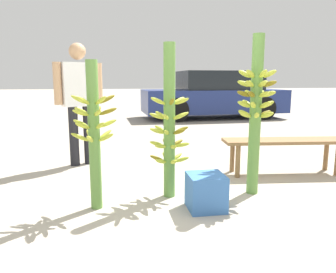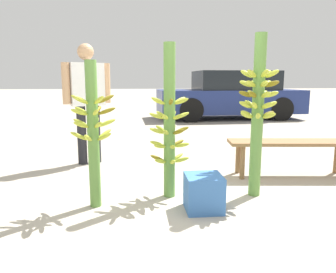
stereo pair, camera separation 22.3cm
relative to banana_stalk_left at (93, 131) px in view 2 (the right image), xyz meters
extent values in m
plane|color=#A89E8C|center=(0.79, -0.20, -0.73)|extent=(80.00, 80.00, 0.00)
cylinder|color=#5B8C3D|center=(0.00, 0.00, -0.04)|extent=(0.11, 0.11, 1.38)
ellipsoid|color=#736414|center=(0.12, 0.04, 0.30)|extent=(0.18, 0.09, 0.10)
ellipsoid|color=#ADB733|center=(0.00, 0.13, 0.30)|extent=(0.04, 0.17, 0.10)
ellipsoid|color=#ADB733|center=(-0.12, 0.04, 0.30)|extent=(0.18, 0.09, 0.10)
ellipsoid|color=#ADB733|center=(-0.08, -0.10, 0.30)|extent=(0.13, 0.16, 0.10)
ellipsoid|color=#ADB733|center=(0.08, -0.10, 0.30)|extent=(0.13, 0.16, 0.10)
ellipsoid|color=#ADB733|center=(-0.11, 0.07, 0.19)|extent=(0.17, 0.13, 0.09)
ellipsoid|color=#ADB733|center=(-0.10, -0.08, 0.19)|extent=(0.16, 0.14, 0.09)
ellipsoid|color=#ADB733|center=(0.05, -0.12, 0.19)|extent=(0.10, 0.18, 0.09)
ellipsoid|color=#736414|center=(0.13, 0.01, 0.19)|extent=(0.18, 0.04, 0.09)
ellipsoid|color=#736414|center=(0.04, 0.13, 0.19)|extent=(0.08, 0.18, 0.09)
ellipsoid|color=#ADB733|center=(-0.12, 0.06, 0.07)|extent=(0.17, 0.11, 0.10)
ellipsoid|color=#ADB733|center=(-0.09, -0.09, 0.07)|extent=(0.15, 0.15, 0.10)
ellipsoid|color=#ADB733|center=(0.06, -0.11, 0.07)|extent=(0.12, 0.17, 0.10)
ellipsoid|color=#ADB733|center=(0.13, 0.02, 0.07)|extent=(0.18, 0.07, 0.10)
ellipsoid|color=#ADB733|center=(0.02, 0.13, 0.07)|extent=(0.06, 0.18, 0.10)
ellipsoid|color=#ADB733|center=(0.10, 0.08, -0.04)|extent=(0.15, 0.14, 0.11)
ellipsoid|color=#ADB733|center=(-0.05, 0.12, -0.04)|extent=(0.10, 0.17, 0.11)
ellipsoid|color=#ADB733|center=(-0.13, -0.01, -0.04)|extent=(0.17, 0.05, 0.11)
ellipsoid|color=#ADB733|center=(-0.03, -0.12, -0.04)|extent=(0.08, 0.18, 0.11)
ellipsoid|color=#ADB733|center=(0.11, -0.07, -0.04)|extent=(0.17, 0.12, 0.11)
cylinder|color=#5B8C3D|center=(0.74, 0.20, 0.05)|extent=(0.12, 0.12, 1.57)
ellipsoid|color=#736414|center=(0.74, 0.07, 0.27)|extent=(0.04, 0.16, 0.09)
ellipsoid|color=#ADB733|center=(0.85, 0.14, 0.27)|extent=(0.16, 0.11, 0.09)
ellipsoid|color=#ADB733|center=(0.85, 0.27, 0.27)|extent=(0.16, 0.12, 0.09)
ellipsoid|color=#ADB733|center=(0.73, 0.33, 0.27)|extent=(0.04, 0.16, 0.09)
ellipsoid|color=#ADB733|center=(0.62, 0.26, 0.27)|extent=(0.16, 0.11, 0.09)
ellipsoid|color=#ADB733|center=(0.63, 0.14, 0.27)|extent=(0.16, 0.12, 0.09)
ellipsoid|color=#ADB733|center=(0.79, 0.32, 0.12)|extent=(0.10, 0.16, 0.09)
ellipsoid|color=#ADB733|center=(0.66, 0.31, 0.12)|extent=(0.13, 0.16, 0.09)
ellipsoid|color=#ADB733|center=(0.61, 0.19, 0.12)|extent=(0.17, 0.06, 0.09)
ellipsoid|color=#ADB733|center=(0.68, 0.08, 0.12)|extent=(0.10, 0.16, 0.09)
ellipsoid|color=#ADB733|center=(0.81, 0.10, 0.12)|extent=(0.13, 0.16, 0.09)
ellipsoid|color=#ADB733|center=(0.86, 0.21, 0.12)|extent=(0.17, 0.06, 0.09)
ellipsoid|color=#736414|center=(0.86, 0.22, -0.03)|extent=(0.17, 0.06, 0.09)
ellipsoid|color=#ADB733|center=(0.78, 0.32, -0.03)|extent=(0.10, 0.17, 0.09)
ellipsoid|color=#ADB733|center=(0.66, 0.30, -0.03)|extent=(0.13, 0.15, 0.09)
ellipsoid|color=#ADB733|center=(0.61, 0.18, -0.03)|extent=(0.17, 0.06, 0.09)
ellipsoid|color=#ADB733|center=(0.69, 0.08, -0.03)|extent=(0.10, 0.17, 0.09)
ellipsoid|color=#736414|center=(0.82, 0.10, -0.03)|extent=(0.13, 0.15, 0.09)
ellipsoid|color=#736414|center=(0.84, 0.28, -0.18)|extent=(0.15, 0.13, 0.07)
ellipsoid|color=#736414|center=(0.72, 0.33, -0.18)|extent=(0.06, 0.17, 0.07)
ellipsoid|color=#ADB733|center=(0.61, 0.25, -0.18)|extent=(0.17, 0.10, 0.07)
ellipsoid|color=#ADB733|center=(0.63, 0.12, -0.18)|extent=(0.15, 0.13, 0.07)
ellipsoid|color=#ADB733|center=(0.75, 0.07, -0.18)|extent=(0.06, 0.17, 0.07)
ellipsoid|color=#ADB733|center=(0.86, 0.15, -0.18)|extent=(0.17, 0.10, 0.07)
ellipsoid|color=#ADB733|center=(0.84, 0.28, -0.33)|extent=(0.15, 0.13, 0.09)
ellipsoid|color=#ADB733|center=(0.71, 0.33, -0.33)|extent=(0.07, 0.17, 0.09)
ellipsoid|color=#736414|center=(0.61, 0.25, -0.33)|extent=(0.17, 0.09, 0.09)
ellipsoid|color=#ADB733|center=(0.64, 0.12, -0.33)|extent=(0.15, 0.13, 0.09)
ellipsoid|color=#ADB733|center=(0.76, 0.07, -0.33)|extent=(0.07, 0.17, 0.09)
ellipsoid|color=#ADB733|center=(0.86, 0.16, -0.33)|extent=(0.17, 0.09, 0.09)
cylinder|color=#5B8C3D|center=(1.63, 0.15, 0.10)|extent=(0.12, 0.12, 1.66)
ellipsoid|color=#ADB733|center=(1.74, 0.09, 0.53)|extent=(0.16, 0.11, 0.11)
ellipsoid|color=#ADB733|center=(1.73, 0.21, 0.53)|extent=(0.15, 0.12, 0.11)
ellipsoid|color=#736414|center=(1.63, 0.27, 0.53)|extent=(0.06, 0.15, 0.11)
ellipsoid|color=#ADB733|center=(1.52, 0.20, 0.53)|extent=(0.16, 0.11, 0.11)
ellipsoid|color=#ADB733|center=(1.53, 0.08, 0.53)|extent=(0.15, 0.12, 0.11)
ellipsoid|color=#ADB733|center=(1.64, 0.03, 0.53)|extent=(0.06, 0.15, 0.11)
ellipsoid|color=#ADB733|center=(1.53, 0.08, 0.43)|extent=(0.16, 0.12, 0.09)
ellipsoid|color=#ADB733|center=(1.64, 0.02, 0.43)|extent=(0.05, 0.15, 0.09)
ellipsoid|color=#736414|center=(1.74, 0.09, 0.43)|extent=(0.16, 0.12, 0.09)
ellipsoid|color=#ADB733|center=(1.74, 0.21, 0.43)|extent=(0.16, 0.12, 0.09)
ellipsoid|color=#ADB733|center=(1.63, 0.27, 0.43)|extent=(0.05, 0.15, 0.09)
ellipsoid|color=#ADB733|center=(1.52, 0.21, 0.43)|extent=(0.16, 0.12, 0.09)
ellipsoid|color=#ADB733|center=(1.75, 0.11, 0.33)|extent=(0.16, 0.09, 0.09)
ellipsoid|color=#ADB733|center=(1.72, 0.23, 0.33)|extent=(0.14, 0.14, 0.09)
ellipsoid|color=#ADB733|center=(1.60, 0.27, 0.33)|extent=(0.08, 0.16, 0.09)
ellipsoid|color=#736414|center=(1.51, 0.18, 0.33)|extent=(0.16, 0.09, 0.09)
ellipsoid|color=#736414|center=(1.54, 0.06, 0.33)|extent=(0.14, 0.14, 0.09)
ellipsoid|color=#ADB733|center=(1.66, 0.03, 0.33)|extent=(0.08, 0.16, 0.09)
ellipsoid|color=#ADB733|center=(1.71, 0.25, 0.22)|extent=(0.13, 0.15, 0.10)
ellipsoid|color=#ADB733|center=(1.58, 0.26, 0.22)|extent=(0.11, 0.16, 0.10)
ellipsoid|color=#ADB733|center=(1.51, 0.16, 0.22)|extent=(0.16, 0.07, 0.10)
ellipsoid|color=#ADB733|center=(1.56, 0.05, 0.22)|extent=(0.13, 0.15, 0.10)
ellipsoid|color=#ADB733|center=(1.68, 0.03, 0.22)|extent=(0.11, 0.16, 0.10)
ellipsoid|color=#ADB733|center=(1.75, 0.13, 0.22)|extent=(0.16, 0.07, 0.10)
ellipsoid|color=#ADB733|center=(1.67, 0.27, 0.12)|extent=(0.09, 0.16, 0.09)
ellipsoid|color=#ADB733|center=(1.55, 0.24, 0.12)|extent=(0.14, 0.15, 0.09)
ellipsoid|color=#ADB733|center=(1.51, 0.12, 0.12)|extent=(0.16, 0.08, 0.09)
ellipsoid|color=#ADB733|center=(1.59, 0.03, 0.12)|extent=(0.09, 0.16, 0.09)
ellipsoid|color=#ADB733|center=(1.72, 0.05, 0.12)|extent=(0.14, 0.15, 0.09)
ellipsoid|color=#736414|center=(1.75, 0.17, 0.12)|extent=(0.16, 0.08, 0.09)
cylinder|color=black|center=(-0.19, 1.74, -0.31)|extent=(0.17, 0.17, 0.84)
cylinder|color=black|center=(-0.37, 1.65, -0.31)|extent=(0.17, 0.17, 0.84)
cube|color=white|center=(-0.28, 1.69, 0.41)|extent=(0.50, 0.37, 0.60)
cylinder|color=tan|center=(-0.02, 1.81, 0.42)|extent=(0.14, 0.14, 0.57)
cylinder|color=tan|center=(-0.54, 1.58, 0.42)|extent=(0.14, 0.14, 0.57)
sphere|color=tan|center=(-0.28, 1.69, 0.85)|extent=(0.23, 0.23, 0.23)
cube|color=olive|center=(2.34, 0.78, -0.30)|extent=(1.59, 0.53, 0.04)
cylinder|color=olive|center=(1.71, 0.98, -0.52)|extent=(0.06, 0.06, 0.41)
cylinder|color=olive|center=(2.99, 0.85, -0.52)|extent=(0.06, 0.06, 0.41)
cylinder|color=olive|center=(1.69, 0.71, -0.52)|extent=(0.06, 0.06, 0.41)
cube|color=navy|center=(3.30, 6.96, -0.19)|extent=(4.44, 1.90, 0.70)
cube|color=black|center=(3.47, 6.96, 0.45)|extent=(2.46, 1.69, 0.57)
cylinder|color=black|center=(1.97, 6.12, -0.38)|extent=(0.70, 0.22, 0.69)
cylinder|color=black|center=(1.92, 7.70, -0.38)|extent=(0.70, 0.22, 0.69)
cylinder|color=black|center=(4.68, 6.21, -0.38)|extent=(0.70, 0.22, 0.69)
cylinder|color=black|center=(4.63, 7.80, -0.38)|extent=(0.70, 0.22, 0.69)
cube|color=#386BB2|center=(1.02, -0.21, -0.56)|extent=(0.34, 0.34, 0.34)
camera|label=1|loc=(0.18, -3.03, 0.48)|focal=35.00mm
camera|label=2|loc=(0.40, -3.06, 0.48)|focal=35.00mm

